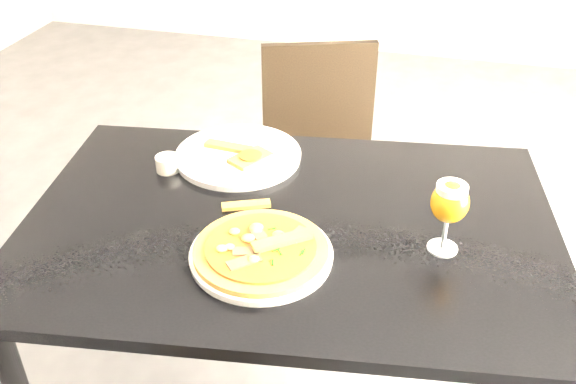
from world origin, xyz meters
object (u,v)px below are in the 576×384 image
(pizza, at_px, (261,249))
(beer_glass, at_px, (450,203))
(dining_table, at_px, (289,251))
(chair_far, at_px, (321,165))

(pizza, bearing_deg, beer_glass, 19.13)
(dining_table, height_order, beer_glass, beer_glass)
(chair_far, bearing_deg, pizza, -106.62)
(beer_glass, bearing_deg, dining_table, 176.64)
(dining_table, relative_size, pizza, 4.62)
(pizza, height_order, beer_glass, beer_glass)
(dining_table, relative_size, beer_glass, 7.88)
(pizza, xyz_separation_m, beer_glass, (0.36, 0.13, 0.09))
(pizza, distance_m, beer_glass, 0.40)
(dining_table, height_order, pizza, pizza)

